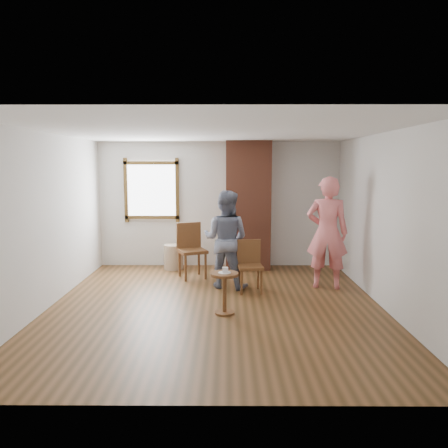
{
  "coord_description": "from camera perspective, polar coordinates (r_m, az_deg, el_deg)",
  "views": [
    {
      "loc": [
        0.16,
        -6.36,
        2.11
      ],
      "look_at": [
        0.12,
        0.8,
        1.15
      ],
      "focal_mm": 35.0,
      "sensor_mm": 36.0,
      "label": 1
    }
  ],
  "objects": [
    {
      "name": "man",
      "position": [
        7.55,
        0.22,
        -2.01
      ],
      "size": [
        0.99,
        0.88,
        1.69
      ],
      "primitive_type": "imported",
      "rotation": [
        0.0,
        0.0,
        2.8
      ],
      "color": "#131A34",
      "rests_on": "ground"
    },
    {
      "name": "dining_chair_left",
      "position": [
        8.31,
        -4.35,
        -3.01
      ],
      "size": [
        0.63,
        0.63,
        1.03
      ],
      "rotation": [
        0.0,
        0.0,
        0.39
      ],
      "color": "brown",
      "rests_on": "ground"
    },
    {
      "name": "person_pink",
      "position": [
        7.7,
        13.32,
        -1.12
      ],
      "size": [
        0.79,
        0.61,
        1.93
      ],
      "primitive_type": "imported",
      "rotation": [
        0.0,
        0.0,
        2.91
      ],
      "color": "#F77B7D",
      "rests_on": "ground"
    },
    {
      "name": "stoneware_crock",
      "position": [
        9.02,
        -6.6,
        -4.28
      ],
      "size": [
        0.46,
        0.46,
        0.51
      ],
      "primitive_type": "cylinder",
      "rotation": [
        0.0,
        0.0,
        0.17
      ],
      "color": "tan",
      "rests_on": "ground"
    },
    {
      "name": "side_table",
      "position": [
        6.28,
        0.07,
        -8.14
      ],
      "size": [
        0.4,
        0.4,
        0.6
      ],
      "color": "brown",
      "rests_on": "ground"
    },
    {
      "name": "dining_chair_right",
      "position": [
        7.39,
        3.36,
        -5.08
      ],
      "size": [
        0.44,
        0.44,
        0.87
      ],
      "rotation": [
        0.0,
        0.0,
        0.1
      ],
      "color": "brown",
      "rests_on": "ground"
    },
    {
      "name": "room_shell",
      "position": [
        6.98,
        -1.47,
        5.15
      ],
      "size": [
        5.04,
        5.52,
        2.62
      ],
      "color": "silver",
      "rests_on": "ground"
    },
    {
      "name": "brick_chimney",
      "position": [
        8.91,
        3.15,
        2.41
      ],
      "size": [
        0.9,
        0.5,
        2.6
      ],
      "primitive_type": "cube",
      "color": "brown",
      "rests_on": "ground"
    },
    {
      "name": "ground",
      "position": [
        6.71,
        -1.09,
        -10.71
      ],
      "size": [
        5.5,
        5.5,
        0.0
      ],
      "primitive_type": "plane",
      "color": "brown",
      "rests_on": "ground"
    },
    {
      "name": "dark_pot",
      "position": [
        9.08,
        -7.25,
        -5.35
      ],
      "size": [
        0.18,
        0.18,
        0.16
      ],
      "primitive_type": "cylinder",
      "rotation": [
        0.0,
        0.0,
        0.1
      ],
      "color": "black",
      "rests_on": "ground"
    },
    {
      "name": "cake_slice",
      "position": [
        6.22,
        0.16,
        -6.06
      ],
      "size": [
        0.08,
        0.07,
        0.06
      ],
      "primitive_type": "cube",
      "color": "white",
      "rests_on": "cake_plate"
    },
    {
      "name": "cake_plate",
      "position": [
        6.23,
        0.07,
        -6.36
      ],
      "size": [
        0.18,
        0.18,
        0.01
      ],
      "primitive_type": "cylinder",
      "color": "white",
      "rests_on": "side_table"
    }
  ]
}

